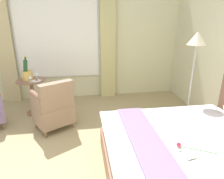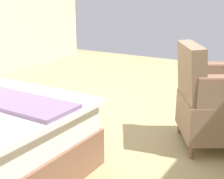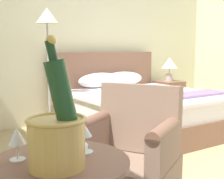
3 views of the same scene
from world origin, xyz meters
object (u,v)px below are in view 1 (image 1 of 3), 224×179
snack_plate (36,81)px  armchair_by_window (54,108)px  floor_lamp_brass (195,53)px  side_table_round (33,93)px  champagne_bucket (27,73)px  wine_glass_near_bucket (30,77)px  bed (197,158)px  wine_glass_near_edge (36,74)px

snack_plate → armchair_by_window: bearing=31.2°
floor_lamp_brass → side_table_round: 3.15m
side_table_round → champagne_bucket: 0.42m
floor_lamp_brass → armchair_by_window: (-0.35, -2.32, -0.96)m
side_table_round → snack_plate: bearing=53.4°
snack_plate → armchair_by_window: armchair_by_window is taller
floor_lamp_brass → wine_glass_near_bucket: 2.99m
wine_glass_near_bucket → bed: bearing=47.5°
floor_lamp_brass → armchair_by_window: floor_lamp_brass is taller
side_table_round → champagne_bucket: champagne_bucket is taller
wine_glass_near_bucket → snack_plate: wine_glass_near_bucket is taller
floor_lamp_brass → champagne_bucket: bearing=-110.9°
wine_glass_near_edge → snack_plate: (0.23, 0.03, -0.09)m
bed → wine_glass_near_bucket: (-2.10, -2.29, 0.50)m
champagne_bucket → armchair_by_window: champagne_bucket is taller
side_table_round → wine_glass_near_bucket: size_ratio=5.62×
snack_plate → side_table_round: bearing=-126.6°
bed → side_table_round: 3.22m
wine_glass_near_bucket → wine_glass_near_edge: size_ratio=0.96×
bed → wine_glass_near_edge: size_ratio=15.29×
bed → snack_plate: bearing=-134.1°
wine_glass_near_bucket → snack_plate: (-0.04, 0.09, -0.08)m
armchair_by_window → bed: bearing=50.4°
wine_glass_near_edge → champagne_bucket: bearing=-55.5°
champagne_bucket → floor_lamp_brass: bearing=69.1°
floor_lamp_brass → side_table_round: bearing=-110.8°
wine_glass_near_bucket → armchair_by_window: (0.59, 0.47, -0.40)m
bed → snack_plate: 3.09m
floor_lamp_brass → wine_glass_near_edge: bearing=-113.8°
champagne_bucket → wine_glass_near_edge: 0.19m
bed → wine_glass_near_bucket: bearing=-132.5°
snack_plate → armchair_by_window: size_ratio=0.20×
bed → snack_plate: size_ratio=11.17×
bed → armchair_by_window: size_ratio=2.23×
side_table_round → wine_glass_near_bucket: bearing=13.8°
floor_lamp_brass → armchair_by_window: bearing=-98.6°
bed → wine_glass_near_bucket: 3.15m
snack_plate → wine_glass_near_bucket: bearing=-68.4°
wine_glass_near_bucket → champagne_bucket: bearing=-149.3°
bed → champagne_bucket: bearing=-133.4°
bed → champagne_bucket: 3.33m
snack_plate → armchair_by_window: (0.63, 0.38, -0.32)m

